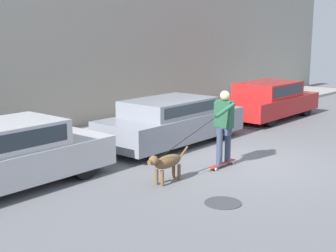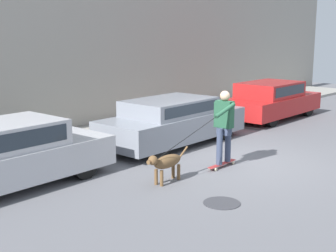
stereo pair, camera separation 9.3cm
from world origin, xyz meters
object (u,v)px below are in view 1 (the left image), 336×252
parked_car_1 (172,122)px  parked_car_2 (270,100)px  dog (167,162)px  parked_car_0 (6,156)px  skateboarder (224,124)px

parked_car_1 → parked_car_2: (5.20, 0.00, 0.01)m
dog → parked_car_1: bearing=-143.5°
parked_car_0 → parked_car_2: size_ratio=1.00×
parked_car_1 → dog: (-2.56, -2.11, -0.20)m
parked_car_2 → skateboarder: skateboarder is taller
parked_car_1 → skateboarder: bearing=-111.9°
parked_car_0 → parked_car_1: size_ratio=0.95×
dog → parked_car_2: bearing=-167.7°
parked_car_2 → parked_car_0: bearing=179.1°
parked_car_0 → dog: bearing=-44.0°
parked_car_1 → parked_car_0: bearing=178.4°
parked_car_0 → parked_car_1: (4.90, 0.00, -0.02)m
parked_car_2 → dog: (-7.76, -2.11, -0.22)m
parked_car_0 → parked_car_1: bearing=-2.0°
parked_car_2 → dog: 8.05m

